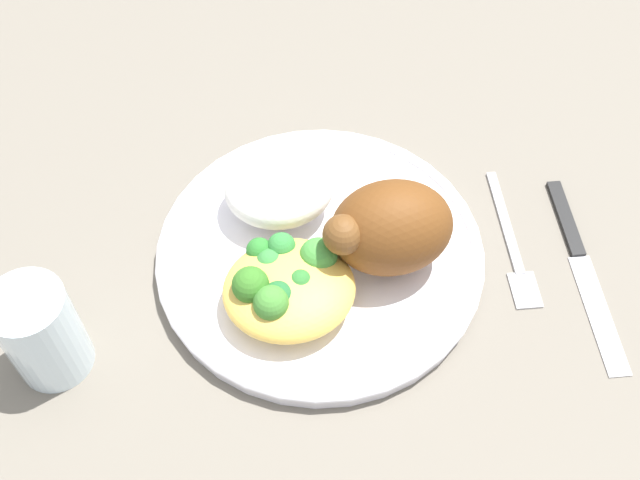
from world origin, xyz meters
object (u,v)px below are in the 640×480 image
at_px(fork, 512,244).
at_px(knife, 579,254).
at_px(plate, 320,253).
at_px(rice_pile, 279,187).
at_px(mac_cheese_with_broccoli, 287,285).
at_px(water_glass, 42,332).
at_px(roasted_chicken, 389,228).

relative_size(fork, knife, 0.75).
relative_size(plate, rice_pile, 2.95).
bearing_deg(fork, mac_cheese_with_broccoli, 8.82).
xyz_separation_m(rice_pile, mac_cheese_with_broccoli, (0.01, 0.09, -0.00)).
relative_size(rice_pile, water_glass, 1.06).
relative_size(roasted_chicken, water_glass, 1.20).
xyz_separation_m(fork, knife, (-0.05, 0.02, 0.00)).
bearing_deg(water_glass, knife, -176.68).
height_order(roasted_chicken, water_glass, roasted_chicken).
height_order(fork, water_glass, water_glass).
distance_m(rice_pile, water_glass, 0.22).
bearing_deg(rice_pile, fork, 161.47).
xyz_separation_m(rice_pile, fork, (-0.19, 0.06, -0.04)).
height_order(plate, rice_pile, rice_pile).
height_order(knife, water_glass, water_glass).
height_order(rice_pile, knife, rice_pile).
bearing_deg(fork, plate, -4.73).
distance_m(plate, water_glass, 0.22).
xyz_separation_m(roasted_chicken, water_glass, (0.26, 0.04, -0.01)).
bearing_deg(water_glass, rice_pile, -150.29).
bearing_deg(water_glass, fork, -173.32).
distance_m(rice_pile, knife, 0.26).
bearing_deg(roasted_chicken, knife, 175.05).
relative_size(roasted_chicken, fork, 0.73).
bearing_deg(rice_pile, roasted_chicken, 138.30).
distance_m(mac_cheese_with_broccoli, knife, 0.25).
height_order(plate, roasted_chicken, roasted_chicken).
bearing_deg(plate, fork, 175.27).
bearing_deg(fork, roasted_chicken, 2.64).
bearing_deg(roasted_chicken, fork, -177.36).
xyz_separation_m(mac_cheese_with_broccoli, fork, (-0.20, -0.03, -0.04)).
distance_m(plate, rice_pile, 0.06).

